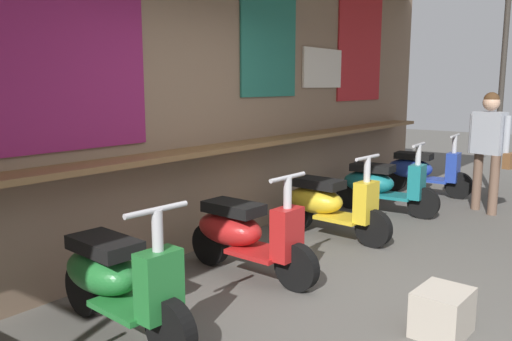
{
  "coord_description": "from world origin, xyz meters",
  "views": [
    {
      "loc": [
        -3.47,
        -1.72,
        1.69
      ],
      "look_at": [
        0.59,
        1.44,
        0.83
      ],
      "focal_mm": 35.82,
      "sensor_mm": 36.0,
      "label": 1
    }
  ],
  "objects_px": {
    "scooter_red": "(244,233)",
    "merchandise_crate": "(442,312)",
    "scooter_yellow": "(327,203)",
    "scooter_teal": "(380,184)",
    "scooter_blue": "(421,170)",
    "scooter_green": "(116,278)",
    "shopper_with_handbag": "(490,141)"
  },
  "relations": [
    {
      "from": "scooter_red",
      "to": "scooter_yellow",
      "type": "relative_size",
      "value": 1.0
    },
    {
      "from": "scooter_green",
      "to": "merchandise_crate",
      "type": "height_order",
      "value": "scooter_green"
    },
    {
      "from": "scooter_green",
      "to": "scooter_red",
      "type": "xyz_separation_m",
      "value": [
        1.39,
        0.0,
        0.0
      ]
    },
    {
      "from": "scooter_teal",
      "to": "scooter_yellow",
      "type": "bearing_deg",
      "value": -94.25
    },
    {
      "from": "scooter_teal",
      "to": "scooter_blue",
      "type": "xyz_separation_m",
      "value": [
        1.49,
        0.0,
        0.0
      ]
    },
    {
      "from": "scooter_green",
      "to": "shopper_with_handbag",
      "type": "height_order",
      "value": "shopper_with_handbag"
    },
    {
      "from": "scooter_yellow",
      "to": "scooter_red",
      "type": "bearing_deg",
      "value": -86.82
    },
    {
      "from": "scooter_yellow",
      "to": "scooter_teal",
      "type": "relative_size",
      "value": 1.0
    },
    {
      "from": "scooter_green",
      "to": "scooter_teal",
      "type": "bearing_deg",
      "value": 93.64
    },
    {
      "from": "scooter_yellow",
      "to": "scooter_blue",
      "type": "xyz_separation_m",
      "value": [
        2.9,
        -0.0,
        0.0
      ]
    },
    {
      "from": "scooter_blue",
      "to": "merchandise_crate",
      "type": "relative_size",
      "value": 3.46
    },
    {
      "from": "scooter_red",
      "to": "scooter_yellow",
      "type": "distance_m",
      "value": 1.49
    },
    {
      "from": "scooter_green",
      "to": "shopper_with_handbag",
      "type": "distance_m",
      "value": 5.32
    },
    {
      "from": "shopper_with_handbag",
      "to": "merchandise_crate",
      "type": "distance_m",
      "value": 3.97
    },
    {
      "from": "scooter_red",
      "to": "scooter_yellow",
      "type": "height_order",
      "value": "same"
    },
    {
      "from": "scooter_blue",
      "to": "scooter_yellow",
      "type": "bearing_deg",
      "value": -94.01
    },
    {
      "from": "scooter_red",
      "to": "scooter_teal",
      "type": "xyz_separation_m",
      "value": [
        2.9,
        -0.0,
        0.0
      ]
    },
    {
      "from": "scooter_teal",
      "to": "shopper_with_handbag",
      "type": "relative_size",
      "value": 0.87
    },
    {
      "from": "scooter_red",
      "to": "merchandise_crate",
      "type": "relative_size",
      "value": 3.46
    },
    {
      "from": "scooter_red",
      "to": "merchandise_crate",
      "type": "bearing_deg",
      "value": 0.29
    },
    {
      "from": "scooter_green",
      "to": "scooter_yellow",
      "type": "distance_m",
      "value": 2.88
    },
    {
      "from": "shopper_with_handbag",
      "to": "scooter_red",
      "type": "bearing_deg",
      "value": 178.49
    },
    {
      "from": "scooter_red",
      "to": "merchandise_crate",
      "type": "distance_m",
      "value": 1.81
    },
    {
      "from": "scooter_yellow",
      "to": "shopper_with_handbag",
      "type": "distance_m",
      "value": 2.62
    },
    {
      "from": "shopper_with_handbag",
      "to": "merchandise_crate",
      "type": "height_order",
      "value": "shopper_with_handbag"
    },
    {
      "from": "scooter_red",
      "to": "scooter_blue",
      "type": "height_order",
      "value": "same"
    },
    {
      "from": "scooter_green",
      "to": "scooter_yellow",
      "type": "bearing_deg",
      "value": 93.65
    },
    {
      "from": "scooter_teal",
      "to": "shopper_with_handbag",
      "type": "distance_m",
      "value": 1.54
    },
    {
      "from": "scooter_teal",
      "to": "shopper_with_handbag",
      "type": "height_order",
      "value": "shopper_with_handbag"
    },
    {
      "from": "scooter_red",
      "to": "shopper_with_handbag",
      "type": "height_order",
      "value": "shopper_with_handbag"
    },
    {
      "from": "scooter_green",
      "to": "merchandise_crate",
      "type": "xyz_separation_m",
      "value": [
        1.35,
        -1.79,
        -0.23
      ]
    },
    {
      "from": "scooter_green",
      "to": "scooter_blue",
      "type": "height_order",
      "value": "same"
    }
  ]
}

